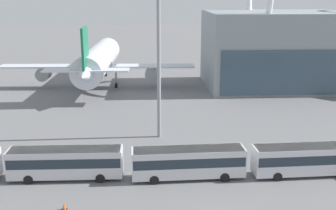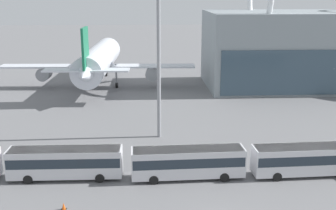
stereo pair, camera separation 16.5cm
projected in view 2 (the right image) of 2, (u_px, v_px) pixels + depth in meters
airliner_at_gate_far at (98, 61)px, 87.69m from camera, size 40.06×37.73×13.61m
shuttle_bus_2 at (65, 161)px, 45.14m from camera, size 12.16×2.76×3.40m
shuttle_bus_3 at (188, 161)px, 45.18m from camera, size 12.23×3.06×3.40m
shuttle_bus_4 at (308, 158)px, 45.94m from camera, size 12.24×3.11×3.40m
floodlight_mast at (159, 14)px, 54.22m from camera, size 2.02×2.02×27.76m
traffic_cone_0 at (64, 206)px, 39.08m from camera, size 0.48×0.48×0.69m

